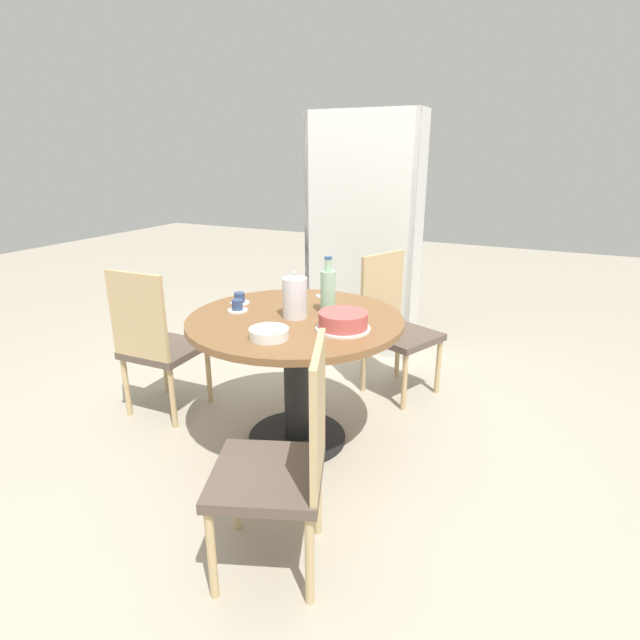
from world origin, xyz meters
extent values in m
plane|color=#B2A893|center=(0.00, 0.00, 0.00)|extent=(14.00, 14.00, 0.00)
cylinder|color=black|center=(0.00, 0.00, 0.01)|extent=(0.56, 0.56, 0.03)
cylinder|color=black|center=(0.00, 0.00, 0.37)|extent=(0.14, 0.14, 0.68)
cylinder|color=brown|center=(0.00, 0.00, 0.73)|extent=(1.16, 1.16, 0.04)
cylinder|color=tan|center=(0.10, -0.75, 0.20)|extent=(0.03, 0.03, 0.39)
cylinder|color=tan|center=(0.23, -1.09, 0.20)|extent=(0.03, 0.03, 0.39)
cylinder|color=tan|center=(0.44, -0.62, 0.20)|extent=(0.03, 0.03, 0.39)
cylinder|color=tan|center=(0.57, -0.96, 0.20)|extent=(0.03, 0.03, 0.39)
cube|color=brown|center=(0.33, -0.85, 0.41)|extent=(0.54, 0.54, 0.04)
cube|color=tan|center=(0.52, -0.78, 0.69)|extent=(0.17, 0.38, 0.51)
cylinder|color=tan|center=(0.45, 0.61, 0.20)|extent=(0.03, 0.03, 0.39)
cylinder|color=tan|center=(0.59, 0.94, 0.20)|extent=(0.03, 0.03, 0.39)
cylinder|color=tan|center=(0.12, 0.75, 0.20)|extent=(0.03, 0.03, 0.39)
cylinder|color=tan|center=(0.26, 1.08, 0.20)|extent=(0.03, 0.03, 0.39)
cube|color=brown|center=(0.35, 0.85, 0.41)|extent=(0.55, 0.55, 0.04)
cube|color=tan|center=(0.17, 0.92, 0.69)|extent=(0.18, 0.38, 0.51)
cylinder|color=tan|center=(-0.74, 0.16, 0.20)|extent=(0.03, 0.03, 0.39)
cylinder|color=tan|center=(-1.10, 0.14, 0.20)|extent=(0.03, 0.03, 0.39)
cylinder|color=tan|center=(-0.73, -0.20, 0.20)|extent=(0.03, 0.03, 0.39)
cylinder|color=tan|center=(-1.09, -0.22, 0.20)|extent=(0.03, 0.03, 0.39)
cube|color=brown|center=(-0.92, -0.03, 0.41)|extent=(0.43, 0.43, 0.04)
cube|color=tan|center=(-0.91, -0.23, 0.69)|extent=(0.40, 0.04, 0.51)
cube|color=silver|center=(0.23, 1.52, 0.95)|extent=(0.04, 0.28, 1.89)
cube|color=silver|center=(-0.64, 1.52, 0.95)|extent=(0.04, 0.28, 1.89)
cube|color=silver|center=(-0.21, 1.39, 0.95)|extent=(0.90, 0.02, 1.89)
cube|color=silver|center=(-0.21, 1.52, 0.02)|extent=(0.83, 0.27, 0.04)
cube|color=silver|center=(-0.21, 1.52, 0.47)|extent=(0.83, 0.27, 0.04)
cube|color=silver|center=(-0.21, 1.52, 0.95)|extent=(0.83, 0.27, 0.04)
cube|color=silver|center=(-0.21, 1.52, 1.42)|extent=(0.83, 0.27, 0.04)
cube|color=silver|center=(-0.21, 1.52, 1.87)|extent=(0.83, 0.27, 0.04)
cube|color=black|center=(0.03, 1.51, 0.24)|extent=(0.35, 0.21, 0.40)
cube|color=#28703D|center=(-0.45, 1.51, 0.19)|extent=(0.35, 0.21, 0.31)
cube|color=#703384|center=(0.04, 1.51, 0.68)|extent=(0.33, 0.21, 0.38)
cube|color=black|center=(-0.46, 1.51, 0.65)|extent=(0.33, 0.21, 0.31)
cube|color=#703384|center=(0.03, 1.51, 1.15)|extent=(0.36, 0.21, 0.37)
cube|color=black|center=(-0.44, 1.51, 1.12)|extent=(0.36, 0.21, 0.31)
cube|color=#234793|center=(0.02, 1.51, 1.62)|extent=(0.37, 0.21, 0.37)
cube|color=orange|center=(-0.44, 1.51, 1.62)|extent=(0.37, 0.21, 0.37)
cylinder|color=silver|center=(0.00, 0.00, 0.86)|extent=(0.13, 0.13, 0.22)
cone|color=silver|center=(0.00, 0.00, 0.98)|extent=(0.12, 0.12, 0.02)
sphere|color=silver|center=(0.00, 0.00, 1.00)|extent=(0.02, 0.02, 0.02)
cylinder|color=#99C6A3|center=(0.13, 0.14, 0.87)|extent=(0.08, 0.08, 0.24)
cylinder|color=#99C6A3|center=(0.13, 0.14, 1.02)|extent=(0.04, 0.04, 0.07)
cylinder|color=#2D5184|center=(0.13, 0.14, 1.06)|extent=(0.04, 0.04, 0.01)
cylinder|color=white|center=(0.31, -0.07, 0.76)|extent=(0.27, 0.27, 0.01)
cylinder|color=#C65651|center=(0.31, -0.07, 0.80)|extent=(0.24, 0.24, 0.08)
cylinder|color=white|center=(-0.34, -0.04, 0.75)|extent=(0.11, 0.11, 0.01)
cylinder|color=#334775|center=(-0.34, -0.04, 0.79)|extent=(0.06, 0.06, 0.06)
cylinder|color=white|center=(-0.41, 0.08, 0.75)|extent=(0.11, 0.11, 0.01)
cylinder|color=#334775|center=(-0.41, 0.08, 0.79)|extent=(0.06, 0.06, 0.06)
cylinder|color=white|center=(-0.03, 0.44, 0.75)|extent=(0.11, 0.11, 0.01)
cylinder|color=#334775|center=(-0.03, 0.44, 0.79)|extent=(0.06, 0.06, 0.06)
cylinder|color=white|center=(0.04, -0.33, 0.75)|extent=(0.19, 0.19, 0.01)
cylinder|color=white|center=(0.04, -0.33, 0.76)|extent=(0.19, 0.19, 0.01)
cylinder|color=white|center=(0.04, -0.33, 0.77)|extent=(0.19, 0.19, 0.01)
cylinder|color=white|center=(0.04, -0.33, 0.78)|extent=(0.19, 0.19, 0.01)
cylinder|color=white|center=(0.04, -0.33, 0.79)|extent=(0.19, 0.19, 0.01)
camera|label=1|loc=(1.22, -2.22, 1.59)|focal=28.00mm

